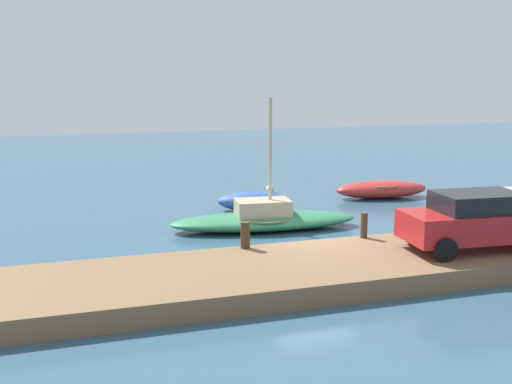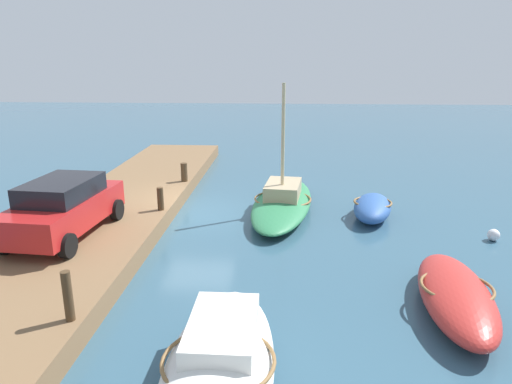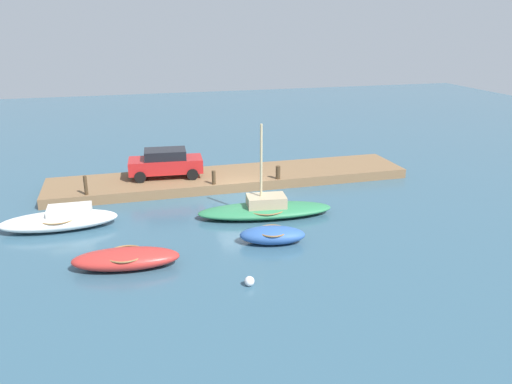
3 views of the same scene
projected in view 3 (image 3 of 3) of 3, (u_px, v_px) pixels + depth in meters
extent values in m
plane|color=#33566B|center=(242.00, 197.00, 27.87)|extent=(84.00, 84.00, 0.00)
cube|color=brown|center=(231.00, 178.00, 30.21)|extent=(20.93, 3.92, 0.55)
ellipsoid|color=#2D7A4C|center=(265.00, 210.00, 25.07)|extent=(6.82, 2.77, 0.59)
torus|color=olive|center=(265.00, 207.00, 25.01)|extent=(2.32, 2.32, 0.07)
cube|color=tan|center=(266.00, 201.00, 24.92)|extent=(2.00, 1.40, 0.59)
cylinder|color=#C6B284|center=(261.00, 167.00, 24.31)|extent=(0.12, 0.12, 4.14)
ellipsoid|color=#B72D28|center=(126.00, 259.00, 19.84)|extent=(4.29, 1.98, 0.77)
torus|color=olive|center=(126.00, 254.00, 19.77)|extent=(1.73, 1.73, 0.07)
ellipsoid|color=white|center=(59.00, 221.00, 23.55)|extent=(5.25, 1.88, 0.77)
torus|color=olive|center=(59.00, 217.00, 23.48)|extent=(1.93, 1.93, 0.07)
cube|color=silver|center=(70.00, 211.00, 23.53)|extent=(1.96, 1.18, 0.42)
ellipsoid|color=#2D569E|center=(272.00, 235.00, 22.03)|extent=(3.05, 1.89, 0.75)
torus|color=olive|center=(272.00, 231.00, 21.96)|extent=(1.60, 1.60, 0.07)
cylinder|color=#47331E|center=(278.00, 172.00, 29.03)|extent=(0.26, 0.26, 0.76)
cylinder|color=#47331E|center=(214.00, 177.00, 28.10)|extent=(0.21, 0.21, 0.77)
cylinder|color=#47331E|center=(86.00, 185.00, 26.37)|extent=(0.18, 0.18, 1.02)
cube|color=#B21E1E|center=(166.00, 165.00, 29.31)|extent=(4.27, 2.07, 0.78)
cube|color=black|center=(165.00, 154.00, 29.10)|extent=(2.44, 1.71, 0.52)
cylinder|color=black|center=(140.00, 177.00, 28.37)|extent=(0.66, 0.27, 0.64)
cylinder|color=black|center=(141.00, 169.00, 29.99)|extent=(0.66, 0.27, 0.64)
cylinder|color=black|center=(192.00, 174.00, 28.88)|extent=(0.66, 0.27, 0.64)
cylinder|color=black|center=(190.00, 166.00, 30.51)|extent=(0.66, 0.27, 0.64)
sphere|color=silver|center=(249.00, 281.00, 18.56)|extent=(0.37, 0.37, 0.37)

